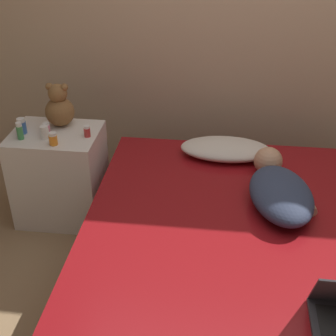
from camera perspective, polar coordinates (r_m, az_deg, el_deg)
ground_plane at (r=2.76m, az=8.19°, el=-14.45°), size 12.00×12.00×0.00m
wall_back at (r=3.23m, az=9.89°, el=18.88°), size 8.00×0.06×2.60m
bed at (r=2.61m, az=8.55°, el=-10.97°), size 1.68×1.87×0.45m
nightstand at (r=3.19m, az=-12.99°, el=-0.85°), size 0.55×0.45×0.63m
pillow at (r=3.04m, az=7.05°, el=2.32°), size 0.58×0.31×0.10m
person_lying at (r=2.64m, az=13.44°, el=-2.54°), size 0.40×0.73×0.17m
teddy_bear at (r=3.08m, az=-13.11°, el=7.22°), size 0.19×0.19×0.29m
bottle_pink at (r=3.04m, az=-14.61°, el=4.77°), size 0.05×0.05×0.07m
bottle_green at (r=3.00m, az=-17.63°, el=4.32°), size 0.04×0.04×0.11m
bottle_red at (r=2.93m, az=-9.85°, el=4.43°), size 0.04×0.04×0.07m
bottle_orange at (r=2.88m, az=-13.83°, el=3.47°), size 0.05×0.05×0.08m
bottle_white at (r=2.97m, az=-14.82°, el=4.23°), size 0.05×0.05×0.08m
bottle_blue at (r=3.07m, az=-17.41°, el=4.90°), size 0.06×0.06×0.10m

